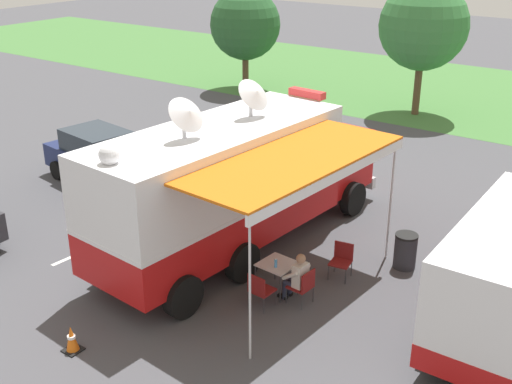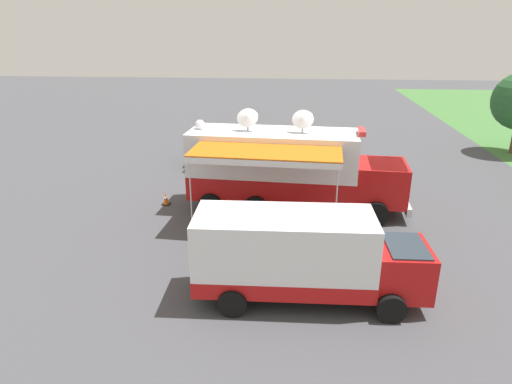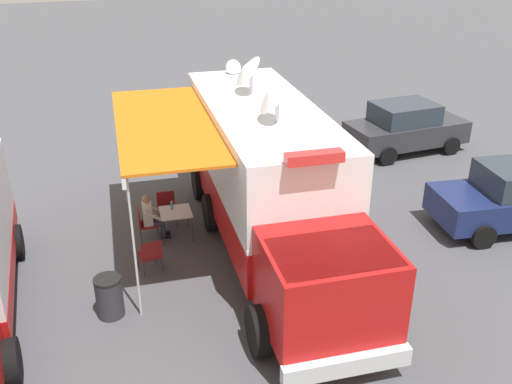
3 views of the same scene
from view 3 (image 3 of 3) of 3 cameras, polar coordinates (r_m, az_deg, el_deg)
The scene contains 12 objects.
ground_plane at distance 15.26m, azimuth 0.53°, elevation -4.06°, with size 100.00×100.00×0.00m, color #47474C.
lot_stripe at distance 16.74m, azimuth 9.68°, elevation -1.58°, with size 0.12×4.80×0.01m, color silver.
command_truck at distance 13.72m, azimuth 1.24°, elevation 1.49°, with size 5.26×9.64×4.53m.
folding_table at distance 14.92m, azimuth -8.00°, elevation -2.13°, with size 0.85×0.85×0.73m.
water_bottle at distance 14.98m, azimuth -8.37°, elevation -1.33°, with size 0.07×0.07×0.22m.
folding_chair_at_table at distance 15.01m, azimuth -11.06°, elevation -2.88°, with size 0.51×0.51×0.87m.
folding_chair_beside_table at distance 15.72m, azimuth -8.90°, elevation -1.32°, with size 0.51×0.51×0.87m.
folding_chair_spare_by_truck at distance 13.61m, azimuth -10.45°, elevation -6.02°, with size 0.55×0.55×0.87m.
seated_responder at distance 14.95m, azimuth -10.38°, elevation -2.34°, with size 0.68×0.58×1.25m.
trash_bin at distance 12.47m, azimuth -14.38°, elevation -10.05°, with size 0.57×0.57×0.91m.
traffic_cone at distance 19.33m, azimuth -4.36°, elevation 3.45°, with size 0.36×0.36×0.58m.
car_behind_truck at distance 20.99m, azimuth 14.64°, elevation 6.24°, with size 4.29×2.18×1.76m.
Camera 3 is at (4.34, 12.52, 7.57)m, focal length 40.23 mm.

